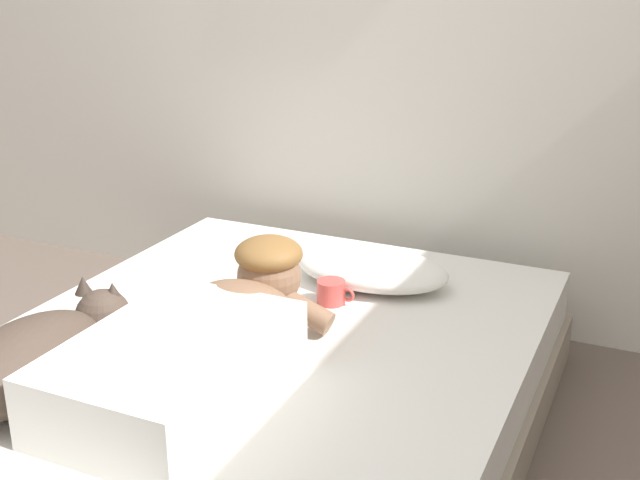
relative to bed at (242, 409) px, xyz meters
The scene contains 6 objects.
bed is the anchor object (origin of this frame).
pillow 0.68m from the bed, 76.61° to the left, with size 0.52×0.32×0.11m, color white.
person_lying 0.31m from the bed, 98.23° to the right, with size 0.43×0.92×0.27m.
dog 0.59m from the bed, 132.37° to the right, with size 0.26×0.57×0.21m.
coffee_cup 0.48m from the bed, 78.16° to the left, with size 0.12×0.09×0.07m.
cell_phone 0.39m from the bed, 77.43° to the right, with size 0.07×0.14×0.01m, color black.
Camera 1 is at (1.06, -1.25, 1.38)m, focal length 44.91 mm.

